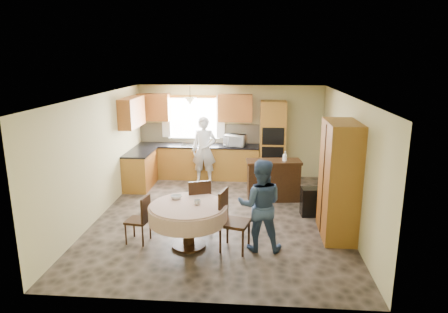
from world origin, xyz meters
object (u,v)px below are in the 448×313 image
sideboard (273,181)px  chair_right (230,217)px  cupboard (339,180)px  chair_left (141,217)px  chair_back (199,203)px  person_sink (204,150)px  oven_tower (272,141)px  dining_table (188,214)px  person_dining (260,205)px

sideboard → chair_right: 2.67m
cupboard → chair_left: bearing=-170.7°
chair_left → chair_back: chair_back is taller
cupboard → person_sink: (-2.84, 3.00, -0.20)m
oven_tower → chair_left: size_ratio=2.45×
sideboard → person_sink: person_sink is taller
oven_tower → dining_table: size_ratio=1.56×
sideboard → person_dining: bearing=-103.8°
cupboard → person_dining: 1.59m
chair_left → dining_table: bearing=92.8°
sideboard → chair_back: 2.35m
oven_tower → sideboard: 1.68m
oven_tower → person_dining: 4.07m
sideboard → chair_left: 3.41m
chair_left → sideboard: bearing=143.5°
chair_back → person_dining: (1.14, -0.64, 0.23)m
chair_back → person_dining: bearing=130.2°
cupboard → person_dining: (-1.42, -0.66, -0.27)m
sideboard → chair_right: (-0.83, -2.53, 0.14)m
oven_tower → dining_table: oven_tower is taller
chair_back → person_dining: person_dining is taller
chair_left → cupboard: bearing=108.0°
sideboard → dining_table: bearing=-128.4°
sideboard → person_sink: bearing=139.8°
oven_tower → chair_left: 4.69m
person_sink → sideboard: bearing=-32.3°
sideboard → cupboard: bearing=-65.4°
dining_table → chair_right: chair_right is taller
chair_right → oven_tower: bearing=2.0°
chair_left → chair_right: size_ratio=0.82×
dining_table → chair_back: (0.09, 0.65, -0.04)m
chair_back → dining_table: bearing=61.6°
chair_left → chair_back: size_ratio=0.85×
chair_back → chair_right: (0.64, -0.70, 0.02)m
person_dining → sideboard: bearing=-97.0°
chair_right → person_sink: size_ratio=0.61×
oven_tower → sideboard: (-0.02, -1.57, -0.62)m
oven_tower → cupboard: cupboard is taller
sideboard → chair_left: size_ratio=1.43×
dining_table → cupboard: bearing=14.0°
cupboard → dining_table: size_ratio=1.57×
cupboard → chair_right: 2.11m
person_sink → oven_tower: bearing=13.9°
cupboard → chair_back: cupboard is taller
oven_tower → chair_left: bearing=-121.6°
chair_back → person_sink: 3.04m
chair_left → person_dining: (2.09, -0.08, 0.32)m
chair_right → person_sink: (-0.92, 3.71, 0.29)m
sideboard → chair_right: bearing=-114.5°
chair_right → chair_left: bearing=98.8°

